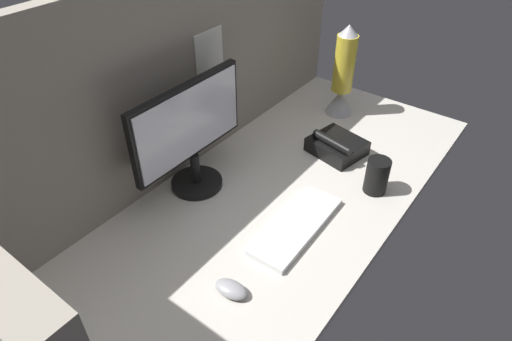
% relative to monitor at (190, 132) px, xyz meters
% --- Properties ---
extents(ground_plane, '(1.80, 0.80, 0.03)m').
position_rel_monitor_xyz_m(ground_plane, '(0.10, -0.25, -0.23)').
color(ground_plane, beige).
extents(cubicle_wall_back, '(1.80, 0.06, 0.68)m').
position_rel_monitor_xyz_m(cubicle_wall_back, '(0.10, 0.12, 0.12)').
color(cubicle_wall_back, gray).
rests_on(cubicle_wall_back, ground_plane).
extents(monitor, '(0.46, 0.18, 0.39)m').
position_rel_monitor_xyz_m(monitor, '(0.00, 0.00, 0.00)').
color(monitor, black).
rests_on(monitor, ground_plane).
extents(keyboard, '(0.37, 0.14, 0.02)m').
position_rel_monitor_xyz_m(keyboard, '(0.03, -0.41, -0.21)').
color(keyboard, silver).
rests_on(keyboard, ground_plane).
extents(mouse, '(0.07, 0.10, 0.03)m').
position_rel_monitor_xyz_m(mouse, '(-0.28, -0.40, -0.20)').
color(mouse, '#99999E').
rests_on(mouse, ground_plane).
extents(mug_black_travel, '(0.08, 0.08, 0.13)m').
position_rel_monitor_xyz_m(mug_black_travel, '(0.35, -0.52, -0.15)').
color(mug_black_travel, black).
rests_on(mug_black_travel, ground_plane).
extents(lava_lamp, '(0.12, 0.12, 0.39)m').
position_rel_monitor_xyz_m(lava_lamp, '(0.75, -0.16, -0.05)').
color(lava_lamp, '#A5A5AD').
rests_on(lava_lamp, ground_plane).
extents(desk_phone, '(0.20, 0.22, 0.09)m').
position_rel_monitor_xyz_m(desk_phone, '(0.47, -0.30, -0.19)').
color(desk_phone, black).
rests_on(desk_phone, ground_plane).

